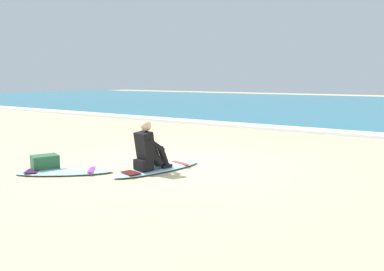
{
  "coord_description": "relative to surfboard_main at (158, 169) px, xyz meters",
  "views": [
    {
      "loc": [
        4.64,
        -6.3,
        1.79
      ],
      "look_at": [
        0.01,
        0.62,
        0.55
      ],
      "focal_mm": 35.8,
      "sensor_mm": 36.0,
      "label": 1
    }
  ],
  "objects": [
    {
      "name": "ground_plane",
      "position": [
        -0.01,
        0.58,
        -0.04
      ],
      "size": [
        80.0,
        80.0,
        0.0
      ],
      "primitive_type": "plane",
      "color": "#CCB584"
    },
    {
      "name": "sea",
      "position": [
        -0.01,
        20.82,
        0.01
      ],
      "size": [
        80.0,
        28.0,
        0.1
      ],
      "primitive_type": "cube",
      "color": "teal",
      "rests_on": "ground"
    },
    {
      "name": "breaking_foam",
      "position": [
        -0.01,
        7.12,
        0.02
      ],
      "size": [
        80.0,
        0.9,
        0.11
      ],
      "primitive_type": "cube",
      "color": "white",
      "rests_on": "ground"
    },
    {
      "name": "surfboard_main",
      "position": [
        0.0,
        0.0,
        0.0
      ],
      "size": [
        0.98,
        2.11,
        0.08
      ],
      "color": "#9ED1E5",
      "rests_on": "ground"
    },
    {
      "name": "surfer_seated",
      "position": [
        -0.05,
        -0.22,
        0.4
      ],
      "size": [
        0.49,
        0.76,
        0.95
      ],
      "color": "black",
      "rests_on": "surfboard_main"
    },
    {
      "name": "surfboard_spare_near",
      "position": [
        -1.33,
        -1.19,
        0.0
      ],
      "size": [
        1.74,
        1.55,
        0.08
      ],
      "color": "#9ED1E5",
      "rests_on": "ground"
    },
    {
      "name": "beach_bag",
      "position": [
        -1.8,
        -1.26,
        0.12
      ],
      "size": [
        0.52,
        0.58,
        0.32
      ],
      "primitive_type": "cube",
      "rotation": [
        0.0,
        0.0,
        -0.4
      ],
      "color": "#285B38",
      "rests_on": "ground"
    }
  ]
}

